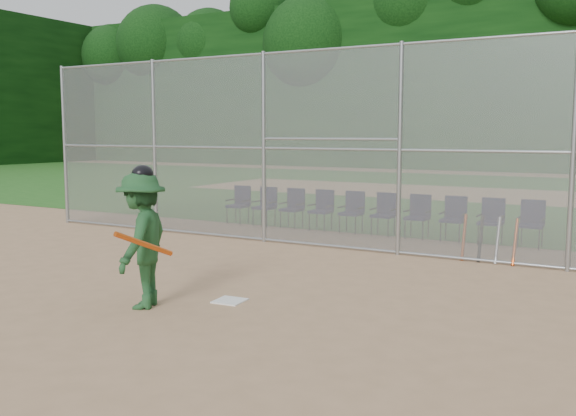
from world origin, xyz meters
The scene contains 18 objects.
ground centered at (0.00, 0.00, 0.00)m, with size 100.00×100.00×0.00m, color tan.
grass_strip centered at (0.00, 18.00, 0.01)m, with size 100.00×100.00×0.00m, color #235C1B.
dirt_patch_far centered at (0.00, 18.00, 0.01)m, with size 24.00×24.00×0.00m, color tan.
backstop_fence centered at (0.00, 5.00, 2.07)m, with size 16.09×0.09×4.00m.
treeline centered at (0.00, 20.00, 5.50)m, with size 81.00×60.00×11.00m.
home_plate centered at (0.15, 0.60, 0.01)m, with size 0.40×0.40×0.02m, color white.
batter_at_plate centered at (-0.70, -0.20, 0.92)m, with size 1.07×1.46×1.91m.
spare_bats centered at (2.67, 5.13, 0.41)m, with size 0.96×0.35×0.84m.
chair_0 centered at (-4.05, 7.04, 0.48)m, with size 0.54×0.52×0.96m, color #0F1037, non-canonical shape.
chair_1 centered at (-3.26, 7.04, 0.48)m, with size 0.54×0.52×0.96m, color #0F1037, non-canonical shape.
chair_2 centered at (-2.46, 7.04, 0.48)m, with size 0.54×0.52×0.96m, color #0F1037, non-canonical shape.
chair_3 centered at (-1.67, 7.04, 0.48)m, with size 0.54×0.52×0.96m, color #0F1037, non-canonical shape.
chair_4 centered at (-0.88, 7.04, 0.48)m, with size 0.54×0.52×0.96m, color #0F1037, non-canonical shape.
chair_5 centered at (-0.09, 7.04, 0.48)m, with size 0.54×0.52×0.96m, color #0F1037, non-canonical shape.
chair_6 centered at (0.70, 7.04, 0.48)m, with size 0.54×0.52×0.96m, color #0F1037, non-canonical shape.
chair_7 centered at (1.49, 7.04, 0.48)m, with size 0.54×0.52×0.96m, color #0F1037, non-canonical shape.
chair_8 centered at (2.29, 7.04, 0.48)m, with size 0.54×0.52×0.96m, color #0F1037, non-canonical shape.
chair_9 centered at (3.08, 7.04, 0.48)m, with size 0.54×0.52×0.96m, color #0F1037, non-canonical shape.
Camera 1 is at (5.12, -6.55, 2.33)m, focal length 40.00 mm.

